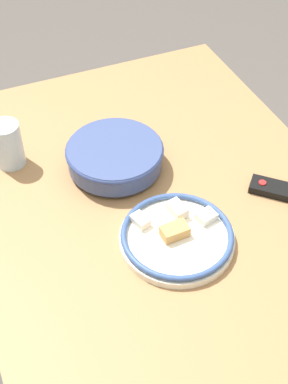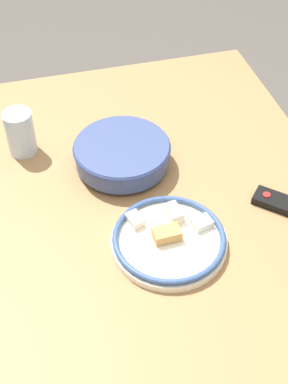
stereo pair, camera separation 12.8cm
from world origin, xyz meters
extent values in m
plane|color=#4C4742|center=(0.00, 0.00, 0.00)|extent=(8.00, 8.00, 0.00)
cube|color=olive|center=(0.00, 0.00, 0.71)|extent=(1.17, 0.91, 0.04)
cylinder|color=olive|center=(-0.51, 0.38, 0.35)|extent=(0.06, 0.06, 0.69)
cylinder|color=#384775|center=(-0.12, -0.05, 0.74)|extent=(0.11, 0.11, 0.01)
cylinder|color=#384775|center=(-0.12, -0.05, 0.78)|extent=(0.24, 0.24, 0.06)
cylinder|color=#9E4C1E|center=(-0.12, -0.05, 0.77)|extent=(0.22, 0.22, 0.05)
torus|color=navy|center=(-0.12, -0.05, 0.80)|extent=(0.25, 0.25, 0.01)
cylinder|color=silver|center=(0.17, -0.01, 0.74)|extent=(0.26, 0.26, 0.02)
torus|color=#334C7F|center=(0.17, -0.01, 0.76)|extent=(0.26, 0.26, 0.01)
cube|color=tan|center=(0.16, -0.02, 0.77)|extent=(0.04, 0.06, 0.03)
cube|color=silver|center=(0.15, 0.07, 0.76)|extent=(0.04, 0.05, 0.02)
cube|color=silver|center=(0.10, -0.08, 0.76)|extent=(0.05, 0.04, 0.02)
cube|color=silver|center=(0.10, 0.02, 0.77)|extent=(0.06, 0.04, 0.03)
cylinder|color=red|center=(0.10, 0.25, 0.76)|extent=(0.02, 0.02, 0.00)
cylinder|color=silver|center=(-0.24, -0.30, 0.80)|extent=(0.08, 0.08, 0.12)
camera|label=1|loc=(0.85, -0.39, 1.68)|focal=50.00mm
camera|label=2|loc=(0.89, -0.27, 1.68)|focal=50.00mm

